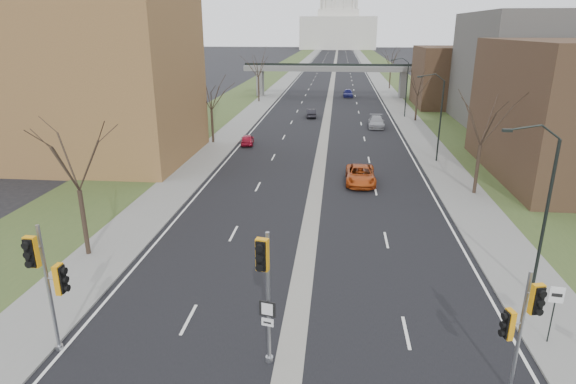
% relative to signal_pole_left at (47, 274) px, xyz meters
% --- Properties ---
extents(ground, '(700.00, 700.00, 0.00)m').
position_rel_signal_pole_left_xyz_m(ground, '(9.60, 0.92, -3.75)').
color(ground, black).
rests_on(ground, ground).
extents(road_surface, '(20.00, 600.00, 0.01)m').
position_rel_signal_pole_left_xyz_m(road_surface, '(9.60, 150.92, -3.74)').
color(road_surface, black).
rests_on(road_surface, ground).
extents(median_strip, '(1.20, 600.00, 0.02)m').
position_rel_signal_pole_left_xyz_m(median_strip, '(9.60, 150.92, -3.75)').
color(median_strip, gray).
rests_on(median_strip, ground).
extents(sidewalk_right, '(4.00, 600.00, 0.12)m').
position_rel_signal_pole_left_xyz_m(sidewalk_right, '(21.60, 150.92, -3.69)').
color(sidewalk_right, gray).
rests_on(sidewalk_right, ground).
extents(sidewalk_left, '(4.00, 600.00, 0.12)m').
position_rel_signal_pole_left_xyz_m(sidewalk_left, '(-2.40, 150.92, -3.69)').
color(sidewalk_left, gray).
rests_on(sidewalk_left, ground).
extents(grass_verge_right, '(8.00, 600.00, 0.10)m').
position_rel_signal_pole_left_xyz_m(grass_verge_right, '(27.60, 150.92, -3.70)').
color(grass_verge_right, '#2E421E').
rests_on(grass_verge_right, ground).
extents(grass_verge_left, '(8.00, 600.00, 0.10)m').
position_rel_signal_pole_left_xyz_m(grass_verge_left, '(-8.40, 150.92, -3.70)').
color(grass_verge_left, '#2E421E').
rests_on(grass_verge_left, ground).
extents(apartment_building, '(25.00, 16.00, 22.00)m').
position_rel_signal_pole_left_xyz_m(apartment_building, '(-16.40, 30.92, 7.25)').
color(apartment_building, olive).
rests_on(apartment_building, ground).
extents(commercial_block_mid, '(18.00, 22.00, 15.00)m').
position_rel_signal_pole_left_xyz_m(commercial_block_mid, '(37.60, 52.92, 3.75)').
color(commercial_block_mid, '#54524D').
rests_on(commercial_block_mid, ground).
extents(commercial_block_far, '(14.00, 14.00, 10.00)m').
position_rel_signal_pole_left_xyz_m(commercial_block_far, '(31.60, 70.92, 1.25)').
color(commercial_block_far, '#4B3423').
rests_on(commercial_block_far, ground).
extents(pedestrian_bridge, '(34.00, 3.00, 6.45)m').
position_rel_signal_pole_left_xyz_m(pedestrian_bridge, '(9.60, 80.92, 1.10)').
color(pedestrian_bridge, slate).
rests_on(pedestrian_bridge, ground).
extents(capitol, '(48.00, 42.00, 55.75)m').
position_rel_signal_pole_left_xyz_m(capitol, '(9.60, 320.92, 14.85)').
color(capitol, silver).
rests_on(capitol, ground).
extents(streetlight_near, '(2.61, 0.20, 8.70)m').
position_rel_signal_pole_left_xyz_m(streetlight_near, '(20.59, 6.92, 3.20)').
color(streetlight_near, black).
rests_on(streetlight_near, sidewalk_right).
extents(streetlight_mid, '(2.61, 0.20, 8.70)m').
position_rel_signal_pole_left_xyz_m(streetlight_mid, '(20.59, 32.92, 3.20)').
color(streetlight_mid, black).
rests_on(streetlight_mid, sidewalk_right).
extents(streetlight_far, '(2.61, 0.20, 8.70)m').
position_rel_signal_pole_left_xyz_m(streetlight_far, '(20.59, 58.92, 3.20)').
color(streetlight_far, black).
rests_on(streetlight_far, sidewalk_right).
extents(tree_left_a, '(7.20, 7.20, 9.40)m').
position_rel_signal_pole_left_xyz_m(tree_left_a, '(-3.40, 8.92, 2.89)').
color(tree_left_a, '#382B21').
rests_on(tree_left_a, sidewalk_left).
extents(tree_left_b, '(6.75, 6.75, 8.81)m').
position_rel_signal_pole_left_xyz_m(tree_left_b, '(-3.40, 38.92, 2.48)').
color(tree_left_b, '#382B21').
rests_on(tree_left_b, sidewalk_left).
extents(tree_left_c, '(7.65, 7.65, 9.99)m').
position_rel_signal_pole_left_xyz_m(tree_left_c, '(-3.40, 72.92, 3.29)').
color(tree_left_c, '#382B21').
rests_on(tree_left_c, sidewalk_left).
extents(tree_right_a, '(7.20, 7.20, 9.40)m').
position_rel_signal_pole_left_xyz_m(tree_right_a, '(22.60, 22.92, 2.89)').
color(tree_right_a, '#382B21').
rests_on(tree_right_a, sidewalk_right).
extents(tree_right_b, '(6.30, 6.30, 8.22)m').
position_rel_signal_pole_left_xyz_m(tree_right_b, '(22.60, 55.92, 2.07)').
color(tree_right_b, '#382B21').
rests_on(tree_right_b, sidewalk_right).
extents(tree_right_c, '(7.65, 7.65, 9.99)m').
position_rel_signal_pole_left_xyz_m(tree_right_c, '(22.60, 95.92, 3.29)').
color(tree_right_c, '#382B21').
rests_on(tree_right_c, sidewalk_right).
extents(signal_pole_left, '(1.04, 1.00, 5.73)m').
position_rel_signal_pole_left_xyz_m(signal_pole_left, '(0.00, 0.00, 0.00)').
color(signal_pole_left, gray).
rests_on(signal_pole_left, ground).
extents(signal_pole_median, '(0.72, 0.96, 5.75)m').
position_rel_signal_pole_left_xyz_m(signal_pole_median, '(8.70, 0.08, 0.26)').
color(signal_pole_median, gray).
rests_on(signal_pole_median, ground).
extents(signal_pole_right, '(1.08, 0.85, 5.06)m').
position_rel_signal_pole_left_xyz_m(signal_pole_right, '(17.84, -0.66, -0.44)').
color(signal_pole_right, gray).
rests_on(signal_pole_right, ground).
extents(speed_limit_sign, '(0.58, 0.10, 2.67)m').
position_rel_signal_pole_left_xyz_m(speed_limit_sign, '(20.55, 2.76, -1.79)').
color(speed_limit_sign, black).
rests_on(speed_limit_sign, sidewalk_right).
extents(car_left_near, '(1.88, 3.73, 1.22)m').
position_rel_signal_pole_left_xyz_m(car_left_near, '(0.80, 38.53, -3.14)').
color(car_left_near, maroon).
rests_on(car_left_near, ground).
extents(car_left_far, '(1.69, 4.00, 1.28)m').
position_rel_signal_pole_left_xyz_m(car_left_far, '(7.20, 57.53, -3.11)').
color(car_left_far, black).
rests_on(car_left_far, ground).
extents(car_right_near, '(2.55, 5.48, 1.52)m').
position_rel_signal_pole_left_xyz_m(car_right_near, '(13.39, 24.92, -2.99)').
color(car_right_near, '#AE4212').
rests_on(car_right_near, ground).
extents(car_right_mid, '(2.33, 5.29, 1.51)m').
position_rel_signal_pole_left_xyz_m(car_right_mid, '(16.54, 50.61, -2.99)').
color(car_right_mid, gray).
rests_on(car_right_mid, ground).
extents(car_right_far, '(1.97, 4.60, 1.55)m').
position_rel_signal_pole_left_xyz_m(car_right_far, '(13.11, 81.40, -2.97)').
color(car_right_far, navy).
rests_on(car_right_far, ground).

